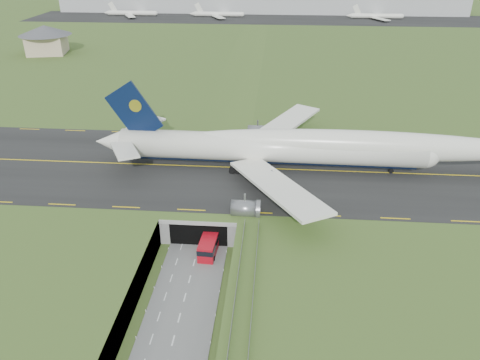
{
  "coord_description": "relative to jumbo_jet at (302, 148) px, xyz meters",
  "views": [
    {
      "loc": [
        14.88,
        -70.88,
        57.11
      ],
      "look_at": [
        7.61,
        20.0,
        9.49
      ],
      "focal_mm": 35.0,
      "sensor_mm": 36.0,
      "label": 1
    }
  ],
  "objects": [
    {
      "name": "ground",
      "position": [
        -21.63,
        -33.27,
        -11.93
      ],
      "size": [
        900.0,
        900.0,
        0.0
      ],
      "primitive_type": "plane",
      "color": "#385120",
      "rests_on": "ground"
    },
    {
      "name": "jumbo_jet",
      "position": [
        0.0,
        0.0,
        0.0
      ],
      "size": [
        106.54,
        66.35,
        21.95
      ],
      "rotation": [
        0.0,
        0.0,
        -0.01
      ],
      "color": "white",
      "rests_on": "ground"
    },
    {
      "name": "shuttle_tram",
      "position": [
        -19.15,
        -27.34,
        -10.04
      ],
      "size": [
        3.75,
        8.72,
        3.46
      ],
      "rotation": [
        0.0,
        0.0,
        -0.06
      ],
      "color": "#A90B17",
      "rests_on": "ground"
    },
    {
      "name": "tunnel_portal",
      "position": [
        -21.63,
        -16.56,
        -8.6
      ],
      "size": [
        17.0,
        22.3,
        6.0
      ],
      "color": "gray",
      "rests_on": "ground"
    },
    {
      "name": "guideway",
      "position": [
        -10.63,
        -52.38,
        -6.61
      ],
      "size": [
        3.0,
        53.0,
        7.05
      ],
      "color": "#A8A8A3",
      "rests_on": "ground"
    },
    {
      "name": "distant_hills",
      "position": [
        42.75,
        396.73,
        -15.93
      ],
      "size": [
        700.0,
        91.0,
        60.0
      ],
      "color": "#566762",
      "rests_on": "ground"
    },
    {
      "name": "taxiway",
      "position": [
        -21.63,
        -0.27,
        -5.84
      ],
      "size": [
        800.0,
        44.0,
        0.18
      ],
      "primitive_type": "cube",
      "color": "black",
      "rests_on": "airfield_deck"
    },
    {
      "name": "trench_road",
      "position": [
        -21.63,
        -40.77,
        -11.83
      ],
      "size": [
        12.0,
        75.0,
        0.2
      ],
      "primitive_type": "cube",
      "color": "slate",
      "rests_on": "ground"
    },
    {
      "name": "service_building",
      "position": [
        -118.87,
        119.6,
        2.02
      ],
      "size": [
        29.18,
        29.18,
        13.42
      ],
      "rotation": [
        0.0,
        0.0,
        0.21
      ],
      "color": "#C6AF8F",
      "rests_on": "ground"
    },
    {
      "name": "cargo_terminal",
      "position": [
        -21.74,
        266.14,
        2.03
      ],
      "size": [
        320.0,
        67.0,
        15.6
      ],
      "color": "#B2B2B2",
      "rests_on": "ground"
    },
    {
      "name": "airfield_deck",
      "position": [
        -21.63,
        -33.27,
        -8.93
      ],
      "size": [
        800.0,
        800.0,
        6.0
      ],
      "primitive_type": "cube",
      "color": "gray",
      "rests_on": "ground"
    }
  ]
}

